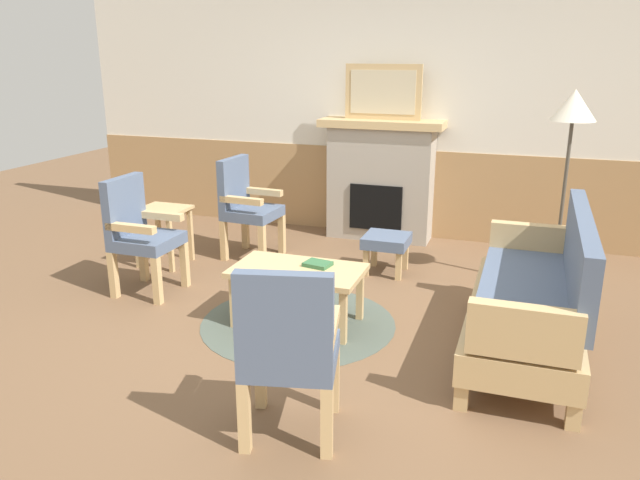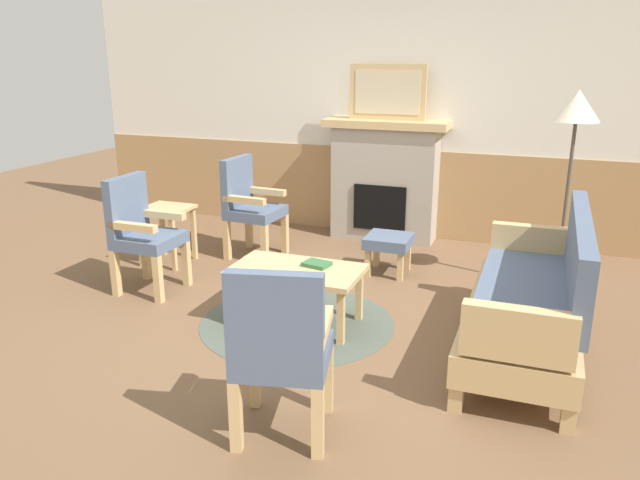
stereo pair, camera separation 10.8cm
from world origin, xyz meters
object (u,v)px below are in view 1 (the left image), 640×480
at_px(armchair_near_fireplace, 139,230).
at_px(side_table, 163,220).
at_px(framed_picture, 383,92).
at_px(coffee_table, 298,275).
at_px(armchair_front_left, 288,346).
at_px(floor_lamp_by_couch, 573,118).
at_px(couch, 533,299).
at_px(fireplace, 381,179).
at_px(armchair_by_window_left, 246,203).
at_px(footstool, 387,243).
at_px(book_on_table, 318,264).

bearing_deg(armchair_near_fireplace, side_table, 107.21).
distance_m(framed_picture, coffee_table, 2.65).
distance_m(armchair_front_left, floor_lamp_by_couch, 3.23).
bearing_deg(couch, fireplace, 124.72).
distance_m(armchair_by_window_left, armchair_front_left, 3.10).
height_order(fireplace, armchair_by_window_left, fireplace).
bearing_deg(framed_picture, footstool, -73.09).
xyz_separation_m(couch, coffee_table, (-1.65, -0.06, -0.01)).
xyz_separation_m(framed_picture, book_on_table, (0.08, -2.29, -1.10)).
xyz_separation_m(armchair_by_window_left, armchair_front_left, (1.53, -2.70, 0.00)).
bearing_deg(couch, side_table, 166.59).
bearing_deg(armchair_near_fireplace, armchair_front_left, -38.45).
relative_size(fireplace, side_table, 2.36).
bearing_deg(couch, armchair_near_fireplace, 177.60).
bearing_deg(armchair_by_window_left, footstool, -1.42).
xyz_separation_m(footstool, armchair_by_window_left, (-1.42, 0.04, 0.25)).
bearing_deg(floor_lamp_by_couch, armchair_front_left, -116.02).
xyz_separation_m(armchair_near_fireplace, floor_lamp_by_couch, (3.32, 1.23, 0.91)).
distance_m(fireplace, couch, 2.83).
bearing_deg(side_table, footstool, 12.14).
relative_size(framed_picture, armchair_front_left, 0.82).
height_order(fireplace, coffee_table, fireplace).
height_order(armchair_front_left, floor_lamp_by_couch, floor_lamp_by_couch).
xyz_separation_m(fireplace, book_on_table, (0.08, -2.28, -0.20)).
xyz_separation_m(framed_picture, couch, (1.61, -2.32, -1.16)).
relative_size(framed_picture, armchair_by_window_left, 0.82).
xyz_separation_m(fireplace, couch, (1.61, -2.32, -0.26)).
relative_size(coffee_table, footstool, 2.40).
xyz_separation_m(couch, armchair_near_fireplace, (-3.14, 0.13, 0.14)).
bearing_deg(coffee_table, framed_picture, 88.93).
distance_m(couch, footstool, 1.79).
xyz_separation_m(side_table, floor_lamp_by_couch, (3.52, 0.56, 1.02)).
bearing_deg(armchair_by_window_left, coffee_table, -51.75).
distance_m(coffee_table, footstool, 1.36).
bearing_deg(fireplace, couch, -55.28).
height_order(fireplace, couch, fireplace).
distance_m(fireplace, footstool, 1.19).
bearing_deg(framed_picture, fireplace, -90.00).
bearing_deg(side_table, armchair_front_left, -45.73).
xyz_separation_m(framed_picture, coffee_table, (-0.04, -2.38, -1.17)).
relative_size(couch, coffee_table, 1.88).
relative_size(book_on_table, floor_lamp_by_couch, 0.11).
bearing_deg(framed_picture, coffee_table, -91.07).
height_order(armchair_near_fireplace, side_table, armchair_near_fireplace).
distance_m(armchair_near_fireplace, side_table, 0.70).
xyz_separation_m(coffee_table, side_table, (-1.69, 0.86, 0.05)).
xyz_separation_m(armchair_near_fireplace, armchair_by_window_left, (0.43, 1.14, 0.00)).
distance_m(couch, coffee_table, 1.65).
height_order(couch, coffee_table, couch).
height_order(framed_picture, side_table, framed_picture).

